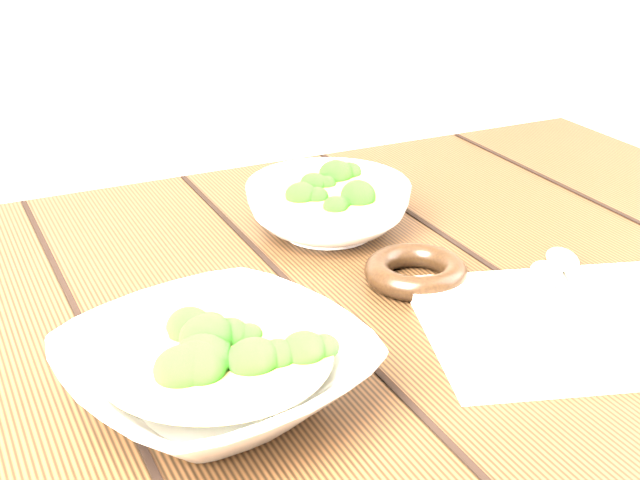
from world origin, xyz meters
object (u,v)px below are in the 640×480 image
table (333,411)px  napkin (564,325)px  soup_bowl_back (328,206)px  trivet (416,271)px  soup_bowl_front (216,370)px

table → napkin: 0.24m
table → soup_bowl_back: (0.07, 0.16, 0.15)m
soup_bowl_back → trivet: bearing=-81.9°
soup_bowl_back → trivet: 0.15m
soup_bowl_back → napkin: size_ratio=0.81×
soup_bowl_front → napkin: soup_bowl_front is taller
soup_bowl_front → table: bearing=34.7°
soup_bowl_front → napkin: 0.32m
napkin → soup_bowl_front: bearing=-167.3°
table → trivet: bearing=3.2°
soup_bowl_back → trivet: soup_bowl_back is taller
trivet → napkin: 0.15m
table → soup_bowl_back: bearing=65.6°
table → trivet: size_ratio=11.86×
table → napkin: napkin is taller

